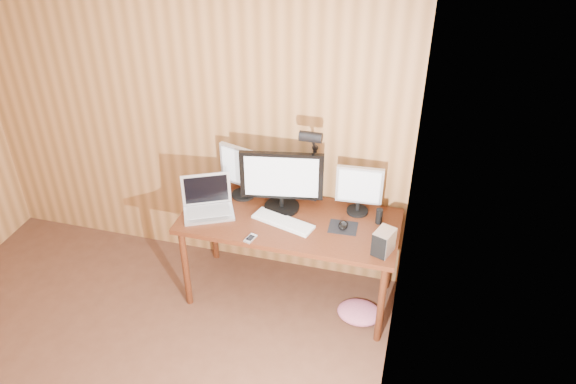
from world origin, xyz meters
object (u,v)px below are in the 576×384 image
at_px(monitor_left, 242,171).
at_px(laptop, 208,203).
at_px(monitor_right, 359,189).
at_px(speaker, 379,216).
at_px(desk, 292,227).
at_px(mouse, 343,225).
at_px(hard_drive, 384,242).
at_px(keyboard, 283,222).
at_px(phone, 250,238).
at_px(desk_lamp, 312,155).
at_px(monitor_center, 282,180).

distance_m(monitor_left, laptop, 0.35).
bearing_deg(monitor_right, speaker, -33.03).
distance_m(desk, speaker, 0.66).
bearing_deg(mouse, monitor_right, 59.79).
relative_size(monitor_right, mouse, 3.54).
bearing_deg(hard_drive, monitor_right, 139.65).
bearing_deg(monitor_right, monitor_left, 176.54).
bearing_deg(hard_drive, laptop, -166.90).
distance_m(keyboard, mouse, 0.43).
height_order(desk, speaker, speaker).
distance_m(monitor_left, phone, 0.59).
distance_m(hard_drive, desk_lamp, 0.81).
xyz_separation_m(monitor_left, speaker, (1.06, -0.08, -0.17)).
bearing_deg(keyboard, desk, 91.13).
relative_size(laptop, phone, 3.98).
xyz_separation_m(monitor_left, phone, (0.23, -0.50, -0.22)).
height_order(desk, monitor_right, monitor_right).
distance_m(keyboard, phone, 0.30).
height_order(monitor_center, desk_lamp, desk_lamp).
xyz_separation_m(monitor_center, monitor_left, (-0.34, 0.08, -0.02)).
relative_size(desk, speaker, 13.54).
xyz_separation_m(mouse, speaker, (0.24, 0.12, 0.04)).
relative_size(desk, mouse, 14.69).
xyz_separation_m(laptop, keyboard, (0.59, -0.01, -0.05)).
bearing_deg(laptop, monitor_center, -8.77).
relative_size(desk, hard_drive, 8.57).
height_order(keyboard, mouse, mouse).
distance_m(monitor_left, hard_drive, 1.21).
height_order(mouse, desk_lamp, desk_lamp).
relative_size(monitor_left, desk_lamp, 0.61).
relative_size(monitor_center, hard_drive, 3.25).
relative_size(monitor_left, laptop, 0.94).
distance_m(monitor_right, keyboard, 0.60).
bearing_deg(speaker, monitor_right, 151.16).
bearing_deg(hard_drive, keyboard, -171.14).
bearing_deg(monitor_center, monitor_left, 155.87).
distance_m(monitor_center, speaker, 0.75).
bearing_deg(laptop, hard_drive, -32.94).
relative_size(keyboard, phone, 4.27).
bearing_deg(desk, monitor_center, 152.29).
bearing_deg(keyboard, mouse, 23.78).
bearing_deg(mouse, desk, 156.83).
bearing_deg(mouse, hard_drive, -46.02).
bearing_deg(laptop, phone, -57.76).
xyz_separation_m(desk, laptop, (-0.62, -0.11, 0.19)).
xyz_separation_m(mouse, phone, (-0.60, -0.30, -0.02)).
xyz_separation_m(desk, monitor_center, (-0.09, 0.05, 0.37)).
xyz_separation_m(monitor_center, keyboard, (0.06, -0.18, -0.24)).
distance_m(desk, desk_lamp, 0.58).
height_order(desk, phone, phone).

